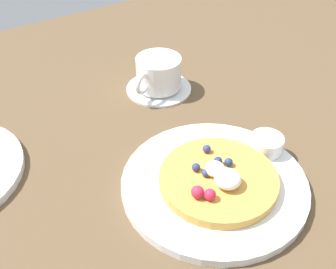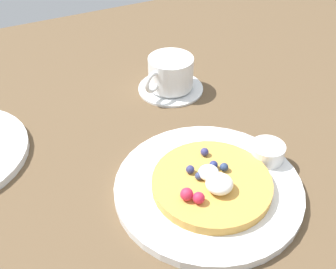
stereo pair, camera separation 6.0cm
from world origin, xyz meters
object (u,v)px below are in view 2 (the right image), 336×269
coffee_saucer (171,87)px  coffee_cup (170,72)px  syrup_ramekin (267,152)px  pancake_plate (208,187)px

coffee_saucer → coffee_cup: coffee_cup is taller
syrup_ramekin → coffee_cup: coffee_cup is taller
pancake_plate → coffee_cup: (7.14, 26.47, 3.28)cm
pancake_plate → coffee_cup: 27.61cm
coffee_saucer → coffee_cup: (-0.14, -0.06, 3.53)cm
coffee_saucer → pancake_plate: bearing=-105.3°
pancake_plate → coffee_saucer: bearing=74.7°
coffee_cup → syrup_ramekin: bearing=-82.1°
pancake_plate → syrup_ramekin: syrup_ramekin is taller
syrup_ramekin → coffee_saucer: (-3.44, 25.74, -2.28)cm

